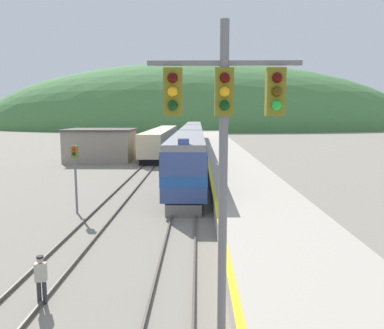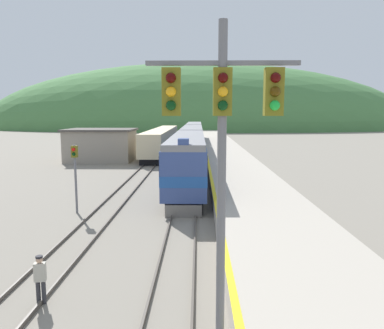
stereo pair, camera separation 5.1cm
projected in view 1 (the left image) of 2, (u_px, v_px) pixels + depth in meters
track_main at (194, 145)px, 72.35m from camera, size 1.52×180.00×0.16m
track_siding at (168, 145)px, 72.43m from camera, size 1.52×180.00×0.16m
platform at (225, 154)px, 52.41m from camera, size 5.75×140.00×0.97m
distant_hills at (196, 128)px, 154.94m from camera, size 176.31×79.34×52.24m
station_shed at (101, 145)px, 48.45m from camera, size 8.67×6.89×4.17m
express_train_lead_car at (188, 159)px, 31.22m from camera, size 2.86×19.39×4.69m
carriage_second at (192, 141)px, 51.70m from camera, size 2.85×19.71×4.33m
carriage_third at (194, 133)px, 72.10m from camera, size 2.85×19.71×4.33m
siding_train at (162, 140)px, 59.31m from camera, size 2.90×32.38×3.71m
signal_mast_main at (224, 139)px, 8.17m from camera, size 3.30×0.42×8.13m
signal_post_siding at (75, 165)px, 22.89m from camera, size 0.36×0.42×4.25m
track_worker at (41, 277)px, 12.07m from camera, size 0.39×0.28×1.63m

